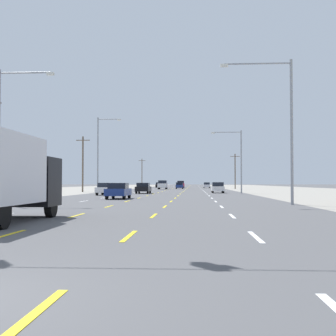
{
  "coord_description": "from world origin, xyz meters",
  "views": [
    {
      "loc": [
        3.57,
        -5.26,
        1.5
      ],
      "look_at": [
        0.11,
        52.85,
        3.42
      ],
      "focal_mm": 47.13,
      "sensor_mm": 36.0,
      "label": 1
    }
  ],
  "objects": [
    {
      "name": "suv_inner_left_farther",
      "position": [
        -3.59,
        94.56,
        1.03
      ],
      "size": [
        1.98,
        4.9,
        1.98
      ],
      "color": "white",
      "rests_on": "ground"
    },
    {
      "name": "hatchback_far_left_distant_c",
      "position": [
        -6.75,
        123.26,
        0.78
      ],
      "size": [
        1.72,
        3.9,
        1.54
      ],
      "color": "black",
      "rests_on": "ground"
    },
    {
      "name": "lane_markings",
      "position": [
        0.0,
        104.5,
        0.01
      ],
      "size": [
        10.64,
        227.6,
        0.01
      ],
      "color": "white",
      "rests_on": "ground"
    },
    {
      "name": "streetlight_right_row_1",
      "position": [
        9.67,
        56.72,
        5.18
      ],
      "size": [
        4.29,
        0.26,
        8.82
      ],
      "color": "gray",
      "rests_on": "ground"
    },
    {
      "name": "utility_pole_left_row_1",
      "position": [
        -14.06,
        63.53,
        4.6
      ],
      "size": [
        2.2,
        0.26,
        8.81
      ],
      "color": "brown",
      "rests_on": "ground"
    },
    {
      "name": "streetlight_left_row_1",
      "position": [
        -9.87,
        56.72,
        6.1
      ],
      "size": [
        3.42,
        0.26,
        10.79
      ],
      "color": "gray",
      "rests_on": "ground"
    },
    {
      "name": "signal_span_wire",
      "position": [
        -0.02,
        7.09,
        5.78
      ],
      "size": [
        25.6,
        0.52,
        9.78
      ],
      "color": "brown",
      "rests_on": "ground"
    },
    {
      "name": "suv_center_turn_distant_b",
      "position": [
        -0.18,
        118.24,
        1.03
      ],
      "size": [
        1.98,
        4.9,
        1.98
      ],
      "color": "maroon",
      "rests_on": "ground"
    },
    {
      "name": "hatchback_center_turn_farthest",
      "position": [
        0.14,
        98.21,
        0.78
      ],
      "size": [
        1.72,
        3.9,
        1.54
      ],
      "color": "navy",
      "rests_on": "ground"
    },
    {
      "name": "sedan_far_left_mid",
      "position": [
        -7.01,
        47.19,
        0.76
      ],
      "size": [
        1.8,
        4.5,
        1.46
      ],
      "color": "white",
      "rests_on": "ground"
    },
    {
      "name": "sedan_inner_left_midfar",
      "position": [
        -3.38,
        54.69,
        0.76
      ],
      "size": [
        1.8,
        4.5,
        1.46
      ],
      "color": "black",
      "rests_on": "ground"
    },
    {
      "name": "lot_apron_right",
      "position": [
        24.75,
        66.0,
        0.0
      ],
      "size": [
        28.0,
        440.0,
        0.01
      ],
      "primitive_type": "cube",
      "color": "gray",
      "rests_on": "ground"
    },
    {
      "name": "streetlight_left_row_0",
      "position": [
        -9.74,
        24.83,
        5.49
      ],
      "size": [
        4.02,
        0.26,
        9.47
      ],
      "color": "gray",
      "rests_on": "ground"
    },
    {
      "name": "streetlight_right_row_0",
      "position": [
        9.62,
        24.83,
        5.79
      ],
      "size": [
        4.87,
        0.26,
        9.87
      ],
      "color": "gray",
      "rests_on": "ground"
    },
    {
      "name": "hatchback_far_right_distant_a",
      "position": [
        7.01,
        116.15,
        0.78
      ],
      "size": [
        1.72,
        3.9,
        1.54
      ],
      "color": "silver",
      "rests_on": "ground"
    },
    {
      "name": "ground_plane",
      "position": [
        0.0,
        66.0,
        0.0
      ],
      "size": [
        572.0,
        572.0,
        0.0
      ],
      "primitive_type": "plane",
      "color": "#4C4C4F"
    },
    {
      "name": "box_truck_inner_left_nearest",
      "position": [
        -3.63,
        10.66,
        1.84
      ],
      "size": [
        2.4,
        7.2,
        3.23
      ],
      "color": "black",
      "rests_on": "ground"
    },
    {
      "name": "lot_apron_left",
      "position": [
        -24.75,
        66.0,
        0.0
      ],
      "size": [
        28.0,
        440.0,
        0.01
      ],
      "primitive_type": "cube",
      "color": "gray",
      "rests_on": "ground"
    },
    {
      "name": "sedan_inner_left_near",
      "position": [
        -3.37,
        34.79,
        0.76
      ],
      "size": [
        1.8,
        4.5,
        1.46
      ],
      "color": "navy",
      "rests_on": "ground"
    },
    {
      "name": "utility_pole_left_row_3",
      "position": [
        -13.09,
        134.59,
        4.75
      ],
      "size": [
        2.2,
        0.26,
        9.12
      ],
      "color": "brown",
      "rests_on": "ground"
    },
    {
      "name": "utility_pole_right_row_2",
      "position": [
        13.1,
        98.0,
        4.28
      ],
      "size": [
        2.2,
        0.26,
        8.18
      ],
      "color": "brown",
      "rests_on": "ground"
    },
    {
      "name": "hatchback_far_right_far",
      "position": [
        6.95,
        58.47,
        0.78
      ],
      "size": [
        1.72,
        3.9,
        1.54
      ],
      "color": "white",
      "rests_on": "ground"
    }
  ]
}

